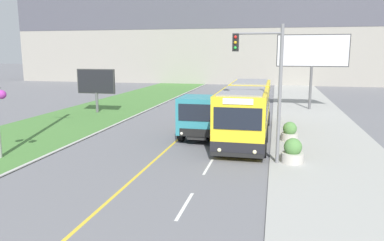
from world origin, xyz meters
name	(u,v)px	position (x,y,z in m)	size (l,w,h in m)	color
apartment_block_background	(244,6)	(0.00, 61.15, 12.84)	(80.00, 8.04, 25.67)	gray
city_bus	(247,110)	(3.96, 19.31, 1.63)	(2.74, 12.11, 3.21)	yellow
dump_truck	(203,117)	(1.43, 18.06, 1.33)	(2.54, 6.64, 2.65)	black
traffic_light_mast	(267,77)	(5.24, 13.46, 4.07)	(2.28, 0.32, 6.44)	slate
billboard_large	(312,53)	(8.78, 31.57, 5.17)	(6.28, 0.24, 6.79)	#59595B
billboard_small	(96,83)	(-9.53, 25.84, 2.62)	(3.43, 0.24, 3.79)	#59595B
planter_round_near	(293,152)	(6.55, 13.67, 0.59)	(1.05, 1.05, 1.17)	#B7B2A8
planter_round_second	(290,132)	(6.57, 18.32, 0.56)	(1.01, 1.01, 1.11)	#B7B2A8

